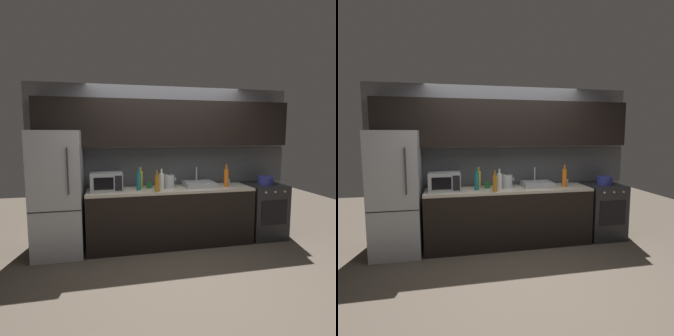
# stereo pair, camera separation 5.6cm
# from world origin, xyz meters

# --- Properties ---
(ground_plane) EXTENTS (10.00, 10.00, 0.00)m
(ground_plane) POSITION_xyz_m (0.00, 0.00, 0.00)
(ground_plane) COLOR #4C4238
(back_wall) EXTENTS (4.29, 0.44, 2.50)m
(back_wall) POSITION_xyz_m (0.00, 1.20, 1.55)
(back_wall) COLOR slate
(back_wall) RESTS_ON ground
(counter_run) EXTENTS (2.55, 0.60, 0.90)m
(counter_run) POSITION_xyz_m (0.00, 0.90, 0.45)
(counter_run) COLOR black
(counter_run) RESTS_ON ground
(refrigerator) EXTENTS (0.68, 0.69, 1.78)m
(refrigerator) POSITION_xyz_m (-1.65, 0.90, 0.89)
(refrigerator) COLOR #ADAFB5
(refrigerator) RESTS_ON ground
(oven_range) EXTENTS (0.60, 0.62, 0.90)m
(oven_range) POSITION_xyz_m (1.61, 0.90, 0.45)
(oven_range) COLOR #232326
(oven_range) RESTS_ON ground
(microwave) EXTENTS (0.46, 0.35, 0.27)m
(microwave) POSITION_xyz_m (-0.97, 0.92, 1.04)
(microwave) COLOR #A8AAAF
(microwave) RESTS_ON counter_run
(sink_basin) EXTENTS (0.48, 0.38, 0.30)m
(sink_basin) POSITION_xyz_m (0.46, 0.93, 0.94)
(sink_basin) COLOR #ADAFB5
(sink_basin) RESTS_ON counter_run
(kettle) EXTENTS (0.20, 0.17, 0.23)m
(kettle) POSITION_xyz_m (-0.02, 0.93, 1.00)
(kettle) COLOR #B7BABF
(kettle) RESTS_ON counter_run
(wine_bottle_white) EXTENTS (0.07, 0.07, 0.32)m
(wine_bottle_white) POSITION_xyz_m (-0.18, 0.77, 1.03)
(wine_bottle_white) COLOR silver
(wine_bottle_white) RESTS_ON counter_run
(wine_bottle_teal) EXTENTS (0.07, 0.07, 0.34)m
(wine_bottle_teal) POSITION_xyz_m (-0.51, 0.86, 1.04)
(wine_bottle_teal) COLOR #19666B
(wine_bottle_teal) RESTS_ON counter_run
(wine_bottle_orange) EXTENTS (0.07, 0.07, 0.36)m
(wine_bottle_orange) POSITION_xyz_m (0.88, 0.81, 1.05)
(wine_bottle_orange) COLOR orange
(wine_bottle_orange) RESTS_ON counter_run
(wine_bottle_yellow) EXTENTS (0.07, 0.07, 0.33)m
(wine_bottle_yellow) POSITION_xyz_m (-0.46, 1.03, 1.04)
(wine_bottle_yellow) COLOR gold
(wine_bottle_yellow) RESTS_ON counter_run
(wine_bottle_amber) EXTENTS (0.06, 0.06, 0.31)m
(wine_bottle_amber) POSITION_xyz_m (-0.26, 0.68, 1.03)
(wine_bottle_amber) COLOR #B27019
(wine_bottle_amber) RESTS_ON counter_run
(mug_clear) EXTENTS (0.08, 0.08, 0.09)m
(mug_clear) POSITION_xyz_m (0.98, 0.99, 0.95)
(mug_clear) COLOR silver
(mug_clear) RESTS_ON counter_run
(mug_green) EXTENTS (0.08, 0.08, 0.09)m
(mug_green) POSITION_xyz_m (-0.33, 0.98, 0.94)
(mug_green) COLOR #1E6B2D
(mug_green) RESTS_ON counter_run
(cooking_pot) EXTENTS (0.26, 0.26, 0.14)m
(cooking_pot) POSITION_xyz_m (1.63, 0.90, 0.97)
(cooking_pot) COLOR #333899
(cooking_pot) RESTS_ON oven_range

